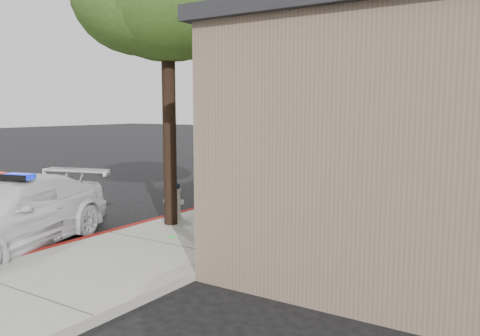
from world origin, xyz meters
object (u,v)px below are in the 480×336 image
at_px(fire_hydrant, 174,199).
at_px(street_tree_mid, 308,28).
at_px(street_tree_far, 344,74).
at_px(police_car, 8,214).

bearing_deg(fire_hydrant, street_tree_mid, 67.18).
xyz_separation_m(street_tree_mid, street_tree_far, (-0.56, 4.42, -1.11)).
distance_m(fire_hydrant, street_tree_mid, 6.90).
distance_m(street_tree_mid, street_tree_far, 4.59).
bearing_deg(police_car, fire_hydrant, 53.14).
xyz_separation_m(police_car, street_tree_mid, (2.21, 8.49, 4.44)).
bearing_deg(street_tree_far, street_tree_mid, -82.71).
bearing_deg(police_car, street_tree_far, 66.17).
distance_m(police_car, street_tree_far, 13.43).
bearing_deg(street_tree_mid, street_tree_far, 97.29).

